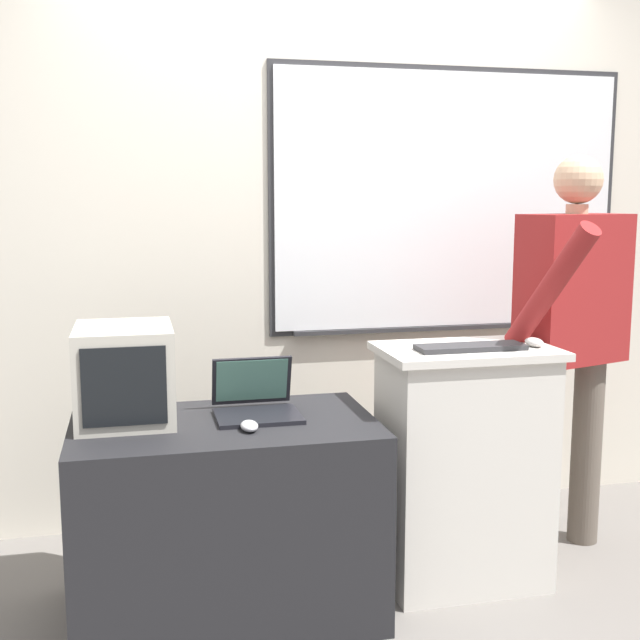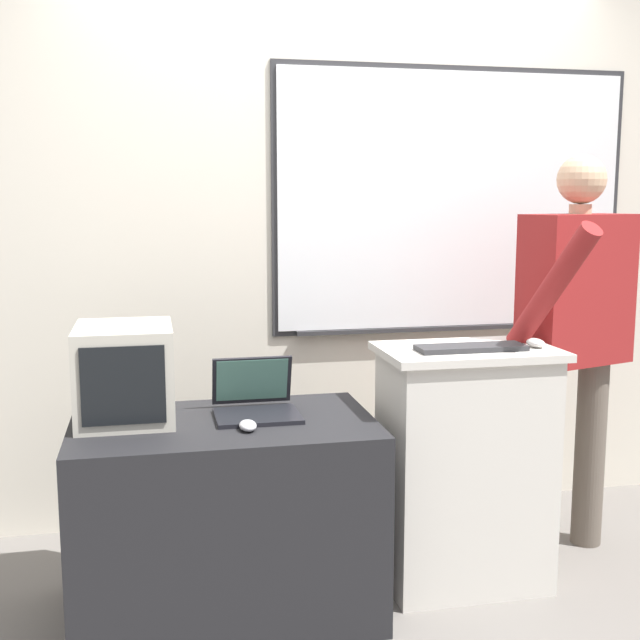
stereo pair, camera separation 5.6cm
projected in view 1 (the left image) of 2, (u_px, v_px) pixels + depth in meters
The scene contains 9 objects.
back_wall at pixel (335, 213), 3.76m from camera, with size 6.40×0.17×2.87m.
lectern_podium at pixel (464, 465), 3.13m from camera, with size 0.67×0.43×0.94m.
side_desk at pixel (226, 518), 2.91m from camera, with size 1.08×0.65×0.72m.
person_presenter at pixel (572, 325), 3.35m from camera, with size 0.65×0.65×1.68m.
laptop at pixel (255, 401), 2.96m from camera, with size 0.31×0.31×0.20m.
wireless_keyboard at pixel (470, 347), 3.01m from camera, with size 0.41×0.13×0.02m.
computer_mouse_by_laptop at pixel (249, 426), 2.75m from camera, with size 0.06×0.10×0.03m.
computer_mouse_by_keyboard at pixel (534, 342), 3.07m from camera, with size 0.06×0.10×0.03m.
crt_monitor at pixel (125, 374), 2.85m from camera, with size 0.34×0.41×0.34m.
Camera 1 is at (-0.91, -2.40, 1.51)m, focal length 45.00 mm.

